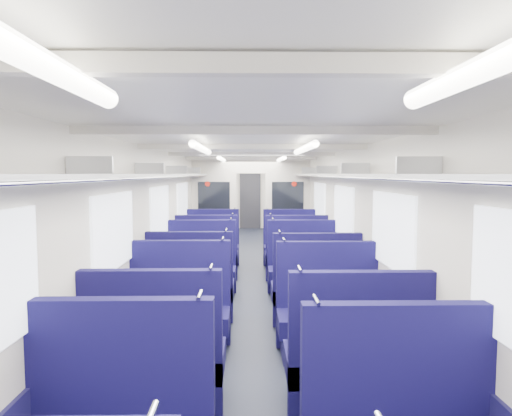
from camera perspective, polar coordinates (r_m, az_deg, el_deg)
floor at (r=7.61m, az=-0.53°, el=-10.80°), size 2.80×18.00×0.01m
ceiling at (r=7.35m, az=-0.55°, el=7.17°), size 2.80×18.00×0.01m
wall_left at (r=7.51m, az=-11.29°, el=-1.95°), size 0.02×18.00×2.35m
dado_left at (r=7.64m, az=-11.08°, el=-8.11°), size 0.03×17.90×0.70m
wall_right at (r=7.53m, az=10.18°, el=-1.92°), size 0.02×18.00×2.35m
dado_right at (r=7.66m, az=9.99°, el=-8.07°), size 0.03×17.90×0.70m
wall_far at (r=16.36m, az=-0.74°, el=1.52°), size 2.80×0.02×2.35m
luggage_rack_left at (r=7.44m, az=-9.96°, el=4.17°), size 0.36×17.40×0.18m
luggage_rack_right at (r=7.45m, az=8.85°, el=4.18°), size 0.36×17.40×0.18m
windows at (r=6.91m, az=-0.52°, el=-0.37°), size 2.78×15.60×0.75m
ceiling_fittings at (r=7.09m, az=-0.53°, el=6.78°), size 2.70×16.06×0.11m
end_door at (r=16.31m, az=-0.74°, el=0.89°), size 0.75×0.06×2.00m
bulkhead at (r=10.71m, az=-0.65°, el=0.31°), size 2.80×0.10×2.35m
seat_8 at (r=4.08m, az=-12.57°, el=-18.82°), size 1.14×0.63×1.27m
seat_9 at (r=4.03m, az=12.42°, el=-19.14°), size 1.14×0.63×1.27m
seat_10 at (r=5.24m, az=-9.73°, el=-13.49°), size 1.14×0.63×1.27m
seat_11 at (r=5.16m, az=9.18°, el=-13.76°), size 1.14×0.63×1.27m
seat_12 at (r=6.27m, az=-8.19°, el=-10.46°), size 1.14×0.63×1.27m
seat_13 at (r=6.13m, az=7.49°, el=-10.82°), size 1.14×0.63×1.27m
seat_14 at (r=7.41m, az=-7.03°, el=-8.15°), size 1.14×0.63×1.27m
seat_15 at (r=7.40m, az=5.98°, el=-8.15°), size 1.14×0.63×1.27m
seat_16 at (r=8.56m, az=-6.18°, el=-6.43°), size 1.14×0.63×1.27m
seat_17 at (r=8.52m, az=5.05°, el=-6.47°), size 1.14×0.63×1.27m
seat_18 at (r=9.60m, az=-5.60°, el=-5.24°), size 1.14×0.63×1.27m
seat_19 at (r=9.56m, az=4.38°, el=-5.28°), size 1.14×0.63×1.27m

